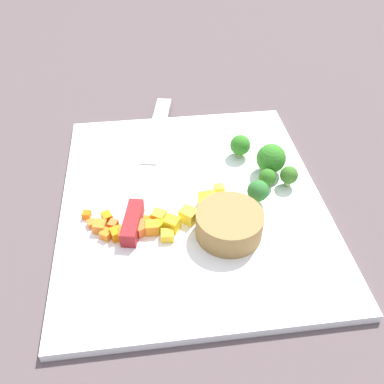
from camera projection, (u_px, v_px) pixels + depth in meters
name	position (u px, v px, depth m)	size (l,w,h in m)	color
ground_plane	(192.00, 203.00, 0.59)	(4.00, 4.00, 0.00)	#534648
cutting_board	(192.00, 200.00, 0.59)	(0.42, 0.36, 0.01)	white
prep_bowl	(229.00, 224.00, 0.52)	(0.09, 0.09, 0.03)	olive
chef_knife	(143.00, 183.00, 0.60)	(0.36, 0.09, 0.02)	silver
carrot_dice_0	(100.00, 227.00, 0.53)	(0.02, 0.02, 0.01)	orange
carrot_dice_1	(126.00, 235.00, 0.52)	(0.02, 0.02, 0.02)	orange
carrot_dice_2	(141.00, 228.00, 0.53)	(0.02, 0.02, 0.01)	orange
carrot_dice_3	(87.00, 215.00, 0.55)	(0.01, 0.01, 0.01)	orange
carrot_dice_4	(107.00, 218.00, 0.55)	(0.01, 0.01, 0.01)	orange
carrot_dice_5	(92.00, 224.00, 0.54)	(0.01, 0.01, 0.01)	orange
carrot_dice_6	(106.00, 234.00, 0.53)	(0.01, 0.01, 0.01)	orange
carrot_dice_7	(113.00, 225.00, 0.54)	(0.01, 0.01, 0.01)	orange
carrot_dice_8	(147.00, 222.00, 0.54)	(0.01, 0.01, 0.01)	orange
carrot_dice_9	(117.00, 234.00, 0.53)	(0.02, 0.01, 0.01)	orange
carrot_dice_10	(132.00, 227.00, 0.54)	(0.01, 0.01, 0.01)	orange
carrot_dice_11	(152.00, 228.00, 0.53)	(0.02, 0.02, 0.02)	orange
pepper_dice_0	(189.00, 215.00, 0.55)	(0.02, 0.02, 0.02)	yellow
pepper_dice_1	(167.00, 235.00, 0.52)	(0.01, 0.02, 0.01)	yellow
pepper_dice_2	(205.00, 202.00, 0.56)	(0.02, 0.02, 0.02)	yellow
pepper_dice_3	(160.00, 225.00, 0.54)	(0.01, 0.01, 0.01)	yellow
pepper_dice_4	(159.00, 217.00, 0.55)	(0.02, 0.02, 0.02)	yellow
pepper_dice_5	(172.00, 224.00, 0.54)	(0.02, 0.02, 0.02)	yellow
pepper_dice_6	(219.00, 189.00, 0.59)	(0.01, 0.01, 0.01)	yellow
pepper_dice_7	(211.00, 196.00, 0.58)	(0.01, 0.01, 0.01)	yellow
broccoli_floret_0	(267.00, 178.00, 0.59)	(0.02, 0.02, 0.03)	#8EBE58
broccoli_floret_1	(289.00, 175.00, 0.59)	(0.03, 0.03, 0.03)	#8BB364
broccoli_floret_2	(271.00, 159.00, 0.61)	(0.04, 0.04, 0.05)	#96B956
broccoli_floret_3	(258.00, 191.00, 0.56)	(0.03, 0.03, 0.04)	#89BD66
broccoli_floret_4	(240.00, 145.00, 0.64)	(0.03, 0.03, 0.04)	#90AF5B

